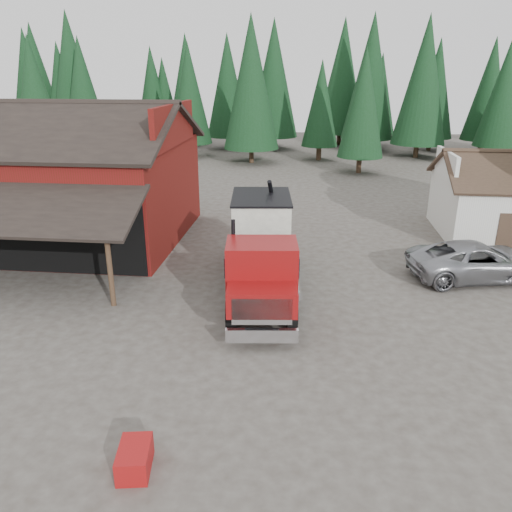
# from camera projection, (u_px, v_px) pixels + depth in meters

# --- Properties ---
(ground) EXTENTS (120.00, 120.00, 0.00)m
(ground) POSITION_uv_depth(u_px,v_px,m) (251.00, 341.00, 16.75)
(ground) COLOR #3F3832
(ground) RESTS_ON ground
(red_barn) EXTENTS (12.80, 13.63, 7.18)m
(red_barn) POSITION_uv_depth(u_px,v_px,m) (65.00, 189.00, 26.15)
(red_barn) COLOR #601010
(red_barn) RESTS_ON ground
(conifer_backdrop) EXTENTS (76.00, 16.00, 16.00)m
(conifer_backdrop) POSITION_uv_depth(u_px,v_px,m) (295.00, 151.00, 55.85)
(conifer_backdrop) COLOR black
(conifer_backdrop) RESTS_ON ground
(near_pine_a) EXTENTS (4.40, 4.40, 11.40)m
(near_pine_a) POSITION_uv_depth(u_px,v_px,m) (35.00, 96.00, 42.82)
(near_pine_a) COLOR #382619
(near_pine_a) RESTS_ON ground
(near_pine_b) EXTENTS (3.96, 3.96, 10.40)m
(near_pine_b) POSITION_uv_depth(u_px,v_px,m) (363.00, 103.00, 42.01)
(near_pine_b) COLOR #382619
(near_pine_b) RESTS_ON ground
(near_pine_d) EXTENTS (5.28, 5.28, 13.40)m
(near_pine_d) POSITION_uv_depth(u_px,v_px,m) (251.00, 83.00, 46.22)
(near_pine_d) COLOR #382619
(near_pine_d) RESTS_ON ground
(feed_truck) EXTENTS (3.46, 9.49, 4.19)m
(feed_truck) POSITION_uv_depth(u_px,v_px,m) (262.00, 246.00, 19.82)
(feed_truck) COLOR black
(feed_truck) RESTS_ON ground
(silver_car) EXTENTS (6.24, 3.81, 1.62)m
(silver_car) POSITION_uv_depth(u_px,v_px,m) (477.00, 261.00, 21.49)
(silver_car) COLOR #929399
(silver_car) RESTS_ON ground
(equip_box) EXTENTS (0.87, 1.20, 0.60)m
(equip_box) POSITION_uv_depth(u_px,v_px,m) (135.00, 459.00, 11.26)
(equip_box) COLOR maroon
(equip_box) RESTS_ON ground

